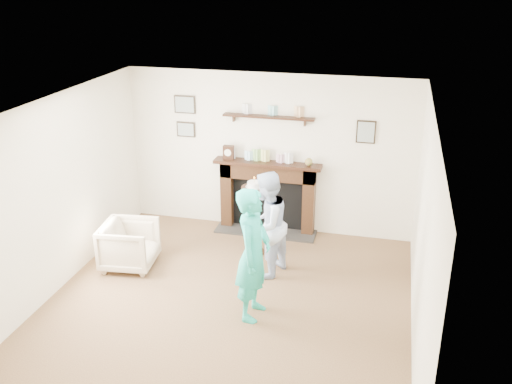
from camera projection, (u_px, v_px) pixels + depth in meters
The scene contains 6 objects.
ground at pixel (224, 310), 7.04m from camera, with size 5.00×5.00×0.00m, color brown.
room_shell at pixel (237, 168), 7.06m from camera, with size 4.54×5.02×2.52m.
armchair at pixel (131, 266), 8.08m from camera, with size 0.70×0.72×0.66m, color tan.
man at pixel (266, 274), 7.88m from camera, with size 0.72×0.56×1.48m, color silver.
woman at pixel (253, 314), 6.97m from camera, with size 0.60×0.39×1.65m, color teal.
pedestal_table at pixel (254, 207), 8.18m from camera, with size 0.37×0.37×1.19m.
Camera 1 is at (1.84, -5.72, 3.98)m, focal length 40.00 mm.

